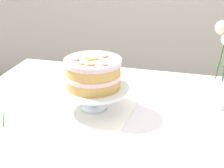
# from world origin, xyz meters

# --- Properties ---
(dining_table) EXTENTS (1.40, 1.00, 0.74)m
(dining_table) POSITION_xyz_m (0.00, -0.03, 0.65)
(dining_table) COLOR white
(dining_table) RESTS_ON ground
(linen_napkin) EXTENTS (0.34, 0.34, 0.00)m
(linen_napkin) POSITION_xyz_m (-0.13, 0.00, 0.74)
(linen_napkin) COLOR white
(linen_napkin) RESTS_ON dining_table
(cake_stand) EXTENTS (0.29, 0.29, 0.10)m
(cake_stand) POSITION_xyz_m (-0.13, 0.00, 0.82)
(cake_stand) COLOR silver
(cake_stand) RESTS_ON linen_napkin
(layer_cake) EXTENTS (0.23, 0.23, 0.12)m
(layer_cake) POSITION_xyz_m (-0.13, 0.00, 0.90)
(layer_cake) COLOR tan
(layer_cake) RESTS_ON cake_stand
(flower_vase) EXTENTS (0.11, 0.10, 0.36)m
(flower_vase) POSITION_xyz_m (0.37, 0.15, 0.91)
(flower_vase) COLOR silver
(flower_vase) RESTS_ON dining_table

